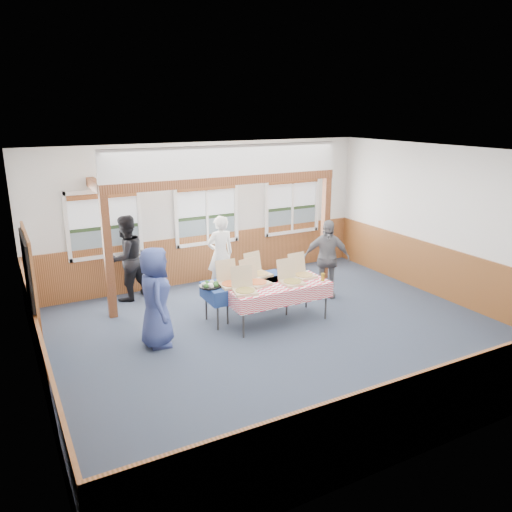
{
  "coord_description": "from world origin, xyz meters",
  "views": [
    {
      "loc": [
        -4.28,
        -6.96,
        3.89
      ],
      "look_at": [
        -0.03,
        1.0,
        1.23
      ],
      "focal_mm": 35.0,
      "sensor_mm": 36.0,
      "label": 1
    }
  ],
  "objects": [
    {
      "name": "pizza_box_f",
      "position": [
        0.85,
        0.73,
        0.82
      ],
      "size": [
        0.43,
        0.51,
        0.43
      ],
      "rotation": [
        0.0,
        0.0,
        0.08
      ],
      "color": "tan",
      "rests_on": "table_right"
    },
    {
      "name": "wainscot_front",
      "position": [
        0.0,
        -3.48,
        0.55
      ],
      "size": [
        7.98,
        0.05,
        1.1
      ],
      "primitive_type": "cube",
      "color": "brown",
      "rests_on": "floor"
    },
    {
      "name": "post_left",
      "position": [
        -2.5,
        2.3,
        1.2
      ],
      "size": [
        0.15,
        0.15,
        2.4
      ],
      "primitive_type": "cube",
      "color": "#542A12",
      "rests_on": "floor"
    },
    {
      "name": "pizza_box_a",
      "position": [
        -0.61,
        0.93,
        0.82
      ],
      "size": [
        0.42,
        0.5,
        0.44
      ],
      "rotation": [
        0.0,
        0.0,
        -0.04
      ],
      "color": "tan",
      "rests_on": "table_left"
    },
    {
      "name": "table_left",
      "position": [
        -0.21,
        1.04,
        0.69
      ],
      "size": [
        1.77,
        1.1,
        0.76
      ],
      "rotation": [
        0.0,
        0.0,
        0.23
      ],
      "color": "#313131",
      "rests_on": "floor"
    },
    {
      "name": "floor",
      "position": [
        0.0,
        0.0,
        0.0
      ],
      "size": [
        8.0,
        8.0,
        0.0
      ],
      "primitive_type": "plane",
      "color": "#2A3644",
      "rests_on": "ground"
    },
    {
      "name": "pizza_box_b",
      "position": [
        0.13,
        1.2,
        0.82
      ],
      "size": [
        0.47,
        0.54,
        0.42
      ],
      "rotation": [
        0.0,
        0.0,
        0.18
      ],
      "color": "tan",
      "rests_on": "table_left"
    },
    {
      "name": "person_grey",
      "position": [
        1.82,
        1.28,
        0.84
      ],
      "size": [
        1.06,
        0.86,
        1.68
      ],
      "primitive_type": "imported",
      "rotation": [
        0.0,
        0.0,
        -0.54
      ],
      "color": "slate",
      "rests_on": "floor"
    },
    {
      "name": "pizza_box_e",
      "position": [
        0.45,
        0.51,
        0.82
      ],
      "size": [
        0.39,
        0.47,
        0.42
      ],
      "rotation": [
        0.0,
        0.0,
        -0.01
      ],
      "color": "tan",
      "rests_on": "table_right"
    },
    {
      "name": "man_blue",
      "position": [
        -2.09,
        0.72,
        0.87
      ],
      "size": [
        0.71,
        0.94,
        1.73
      ],
      "primitive_type": "imported",
      "rotation": [
        0.0,
        0.0,
        1.37
      ],
      "color": "navy",
      "rests_on": "floor"
    },
    {
      "name": "wall_left",
      "position": [
        -4.0,
        0.0,
        1.6
      ],
      "size": [
        0.0,
        8.0,
        8.0
      ],
      "primitive_type": "plane",
      "rotation": [
        1.57,
        0.0,
        1.57
      ],
      "color": "silver",
      "rests_on": "floor"
    },
    {
      "name": "window_mid",
      "position": [
        0.0,
        3.46,
        1.68
      ],
      "size": [
        1.56,
        0.1,
        1.46
      ],
      "color": "white",
      "rests_on": "wall_back"
    },
    {
      "name": "table_right",
      "position": [
        0.2,
        0.59,
        0.7
      ],
      "size": [
        2.0,
        0.99,
        0.76
      ],
      "rotation": [
        0.0,
        0.0,
        -0.07
      ],
      "color": "#313131",
      "rests_on": "floor"
    },
    {
      "name": "wainscot_back",
      "position": [
        0.0,
        3.48,
        0.55
      ],
      "size": [
        7.98,
        0.05,
        1.1
      ],
      "primitive_type": "cube",
      "color": "brown",
      "rests_on": "floor"
    },
    {
      "name": "post_right",
      "position": [
        2.5,
        2.3,
        1.2
      ],
      "size": [
        0.15,
        0.15,
        2.4
      ],
      "primitive_type": "cube",
      "color": "#542A12",
      "rests_on": "floor"
    },
    {
      "name": "wainscot_right",
      "position": [
        3.98,
        0.0,
        0.55
      ],
      "size": [
        0.05,
        6.98,
        1.1
      ],
      "primitive_type": "cube",
      "color": "brown",
      "rests_on": "floor"
    },
    {
      "name": "wall_right",
      "position": [
        4.0,
        0.0,
        1.6
      ],
      "size": [
        0.0,
        8.0,
        8.0
      ],
      "primitive_type": "plane",
      "rotation": [
        1.57,
        0.0,
        -1.57
      ],
      "color": "silver",
      "rests_on": "floor"
    },
    {
      "name": "window_right",
      "position": [
        2.3,
        3.46,
        1.68
      ],
      "size": [
        1.56,
        0.1,
        1.46
      ],
      "color": "white",
      "rests_on": "wall_back"
    },
    {
      "name": "ceiling",
      "position": [
        0.0,
        0.0,
        3.2
      ],
      "size": [
        8.0,
        8.0,
        0.0
      ],
      "primitive_type": "plane",
      "rotation": [
        3.14,
        0.0,
        0.0
      ],
      "color": "white",
      "rests_on": "wall_back"
    },
    {
      "name": "window_left",
      "position": [
        -2.3,
        3.46,
        1.68
      ],
      "size": [
        1.56,
        0.1,
        1.46
      ],
      "color": "white",
      "rests_on": "wall_back"
    },
    {
      "name": "drink_glass",
      "position": [
        1.05,
        0.34,
        0.83
      ],
      "size": [
        0.07,
        0.07,
        0.15
      ],
      "primitive_type": "cylinder",
      "color": "olive",
      "rests_on": "table_right"
    },
    {
      "name": "wall_back",
      "position": [
        0.0,
        3.5,
        1.6
      ],
      "size": [
        8.0,
        0.0,
        8.0
      ],
      "primitive_type": "plane",
      "rotation": [
        1.57,
        0.0,
        0.0
      ],
      "color": "silver",
      "rests_on": "floor"
    },
    {
      "name": "woman_black",
      "position": [
        -1.98,
        3.1,
        0.91
      ],
      "size": [
        1.08,
        0.98,
        1.81
      ],
      "primitive_type": "imported",
      "rotation": [
        0.0,
        0.0,
        3.56
      ],
      "color": "black",
      "rests_on": "floor"
    },
    {
      "name": "woman_white",
      "position": [
        -0.07,
        2.58,
        0.86
      ],
      "size": [
        0.63,
        0.42,
        1.72
      ],
      "primitive_type": "imported",
      "rotation": [
        0.0,
        0.0,
        3.16
      ],
      "color": "white",
      "rests_on": "floor"
    },
    {
      "name": "wall_front",
      "position": [
        0.0,
        -3.5,
        1.6
      ],
      "size": [
        8.0,
        0.0,
        8.0
      ],
      "primitive_type": "plane",
      "rotation": [
        -1.57,
        0.0,
        0.0
      ],
      "color": "silver",
      "rests_on": "floor"
    },
    {
      "name": "pizza_box_d",
      "position": [
        -0.16,
        0.78,
        0.82
      ],
      "size": [
        0.53,
        0.59,
        0.45
      ],
      "rotation": [
        0.0,
        0.0,
        0.27
      ],
      "color": "tan",
      "rests_on": "table_right"
    },
    {
      "name": "cased_opening",
      "position": [
        -3.96,
        0.9,
        1.05
      ],
      "size": [
        0.06,
        1.3,
        2.1
      ],
      "primitive_type": "cube",
      "color": "#313131",
      "rests_on": "wall_left"
    },
    {
      "name": "cross_beam",
      "position": [
        0.0,
        2.3,
        2.49
      ],
      "size": [
        5.15,
        0.18,
        0.18
      ],
      "primitive_type": "cube",
      "color": "#542A12",
      "rests_on": "post_left"
    },
    {
      "name": "pizza_box_c",
      "position": [
        -0.54,
        0.49,
        0.82
      ],
      "size": [
        0.48,
        0.55,
        0.43
      ],
      "rotation": [
        0.0,
        0.0,
        -0.21
      ],
      "color": "tan",
      "rests_on": "table_right"
    },
    {
      "name": "veggie_tray",
      "position": [
        -0.96,
        1.04,
        0.79
      ],
      "size": [
        0.41,
        0.41,
        0.09
      ],
      "color": "black",
      "rests_on": "table_left"
    },
    {
      "name": "wainscot_left",
      "position": [
        -3.98,
        0.0,
        0.55
      ],
      "size": [
        0.05,
        6.98,
        1.1
      ],
      "primitive_type": "cube",
      "color": "brown",
      "rests_on": "floor"
    }
  ]
}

